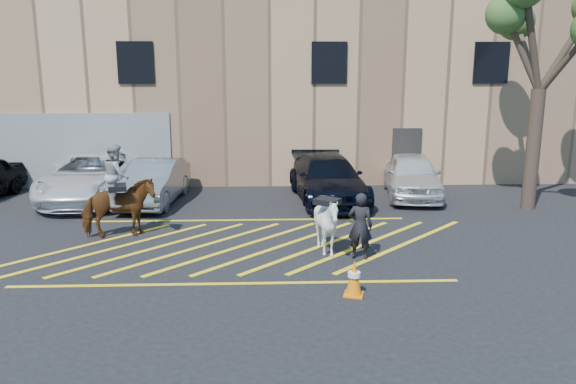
{
  "coord_description": "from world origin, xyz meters",
  "views": [
    {
      "loc": [
        0.69,
        -13.94,
        4.49
      ],
      "look_at": [
        1.24,
        0.2,
        1.3
      ],
      "focal_mm": 35.0,
      "sensor_mm": 36.0,
      "label": 1
    }
  ],
  "objects_px": {
    "car_blue_suv": "(328,179)",
    "mounted_bay": "(118,200)",
    "car_silver_sedan": "(154,182)",
    "car_white_suv": "(412,175)",
    "handler": "(360,226)",
    "saddled_white": "(327,224)",
    "traffic_cone": "(354,278)",
    "car_white_pickup": "(91,176)",
    "tree": "(545,25)"
  },
  "relations": [
    {
      "from": "car_blue_suv",
      "to": "saddled_white",
      "type": "height_order",
      "value": "car_blue_suv"
    },
    {
      "from": "car_blue_suv",
      "to": "mounted_bay",
      "type": "xyz_separation_m",
      "value": [
        -6.0,
        -3.97,
        0.26
      ]
    },
    {
      "from": "saddled_white",
      "to": "tree",
      "type": "height_order",
      "value": "tree"
    },
    {
      "from": "car_silver_sedan",
      "to": "traffic_cone",
      "type": "xyz_separation_m",
      "value": [
        5.47,
        -7.98,
        -0.34
      ]
    },
    {
      "from": "car_blue_suv",
      "to": "tree",
      "type": "relative_size",
      "value": 0.71
    },
    {
      "from": "car_silver_sedan",
      "to": "tree",
      "type": "relative_size",
      "value": 0.59
    },
    {
      "from": "car_blue_suv",
      "to": "mounted_bay",
      "type": "relative_size",
      "value": 2.07
    },
    {
      "from": "car_white_suv",
      "to": "handler",
      "type": "distance_m",
      "value": 7.04
    },
    {
      "from": "car_white_pickup",
      "to": "saddled_white",
      "type": "distance_m",
      "value": 9.62
    },
    {
      "from": "car_silver_sedan",
      "to": "mounted_bay",
      "type": "xyz_separation_m",
      "value": [
        -0.19,
        -3.85,
        0.31
      ]
    },
    {
      "from": "handler",
      "to": "car_white_suv",
      "type": "bearing_deg",
      "value": -96.03
    },
    {
      "from": "car_white_pickup",
      "to": "car_blue_suv",
      "type": "height_order",
      "value": "car_white_pickup"
    },
    {
      "from": "car_silver_sedan",
      "to": "handler",
      "type": "relative_size",
      "value": 2.68
    },
    {
      "from": "car_silver_sedan",
      "to": "car_white_suv",
      "type": "xyz_separation_m",
      "value": [
        8.82,
        0.63,
        0.04
      ]
    },
    {
      "from": "car_white_pickup",
      "to": "tree",
      "type": "height_order",
      "value": "tree"
    },
    {
      "from": "car_white_pickup",
      "to": "car_silver_sedan",
      "type": "relative_size",
      "value": 1.33
    },
    {
      "from": "tree",
      "to": "saddled_white",
      "type": "bearing_deg",
      "value": -148.75
    },
    {
      "from": "handler",
      "to": "mounted_bay",
      "type": "relative_size",
      "value": 0.64
    },
    {
      "from": "car_silver_sedan",
      "to": "traffic_cone",
      "type": "relative_size",
      "value": 5.9
    },
    {
      "from": "car_white_pickup",
      "to": "tree",
      "type": "xyz_separation_m",
      "value": [
        14.39,
        -1.86,
        4.9
      ]
    },
    {
      "from": "mounted_bay",
      "to": "saddled_white",
      "type": "height_order",
      "value": "mounted_bay"
    },
    {
      "from": "car_blue_suv",
      "to": "mounted_bay",
      "type": "distance_m",
      "value": 7.2
    },
    {
      "from": "car_white_suv",
      "to": "tree",
      "type": "distance_m",
      "value": 6.23
    },
    {
      "from": "car_white_pickup",
      "to": "traffic_cone",
      "type": "bearing_deg",
      "value": -50.3
    },
    {
      "from": "car_silver_sedan",
      "to": "car_blue_suv",
      "type": "bearing_deg",
      "value": 6.07
    },
    {
      "from": "traffic_cone",
      "to": "mounted_bay",
      "type": "bearing_deg",
      "value": 143.87
    },
    {
      "from": "car_blue_suv",
      "to": "car_silver_sedan",
      "type": "bearing_deg",
      "value": 175.47
    },
    {
      "from": "car_white_pickup",
      "to": "tree",
      "type": "distance_m",
      "value": 15.31
    },
    {
      "from": "car_white_suv",
      "to": "handler",
      "type": "bearing_deg",
      "value": -106.4
    },
    {
      "from": "mounted_bay",
      "to": "car_white_suv",
      "type": "bearing_deg",
      "value": 26.41
    },
    {
      "from": "car_silver_sedan",
      "to": "traffic_cone",
      "type": "height_order",
      "value": "car_silver_sedan"
    },
    {
      "from": "car_white_pickup",
      "to": "car_blue_suv",
      "type": "xyz_separation_m",
      "value": [
        8.08,
        -0.51,
        -0.04
      ]
    },
    {
      "from": "tree",
      "to": "mounted_bay",
      "type": "bearing_deg",
      "value": -168.0
    },
    {
      "from": "car_white_suv",
      "to": "mounted_bay",
      "type": "height_order",
      "value": "mounted_bay"
    },
    {
      "from": "saddled_white",
      "to": "tree",
      "type": "xyz_separation_m",
      "value": [
        6.93,
        4.2,
        4.94
      ]
    },
    {
      "from": "car_silver_sedan",
      "to": "car_white_suv",
      "type": "bearing_deg",
      "value": 8.98
    },
    {
      "from": "handler",
      "to": "tree",
      "type": "bearing_deg",
      "value": -125.45
    },
    {
      "from": "car_white_pickup",
      "to": "traffic_cone",
      "type": "distance_m",
      "value": 11.58
    },
    {
      "from": "car_blue_suv",
      "to": "car_white_suv",
      "type": "height_order",
      "value": "car_blue_suv"
    },
    {
      "from": "car_white_suv",
      "to": "traffic_cone",
      "type": "relative_size",
      "value": 6.06
    },
    {
      "from": "saddled_white",
      "to": "traffic_cone",
      "type": "relative_size",
      "value": 2.44
    },
    {
      "from": "car_white_suv",
      "to": "saddled_white",
      "type": "height_order",
      "value": "car_white_suv"
    },
    {
      "from": "car_white_suv",
      "to": "traffic_cone",
      "type": "distance_m",
      "value": 9.24
    },
    {
      "from": "car_blue_suv",
      "to": "handler",
      "type": "bearing_deg",
      "value": -94.44
    },
    {
      "from": "handler",
      "to": "traffic_cone",
      "type": "distance_m",
      "value": 2.28
    },
    {
      "from": "car_white_pickup",
      "to": "handler",
      "type": "relative_size",
      "value": 3.56
    },
    {
      "from": "car_white_pickup",
      "to": "car_silver_sedan",
      "type": "xyz_separation_m",
      "value": [
        2.27,
        -0.63,
        -0.08
      ]
    },
    {
      "from": "car_blue_suv",
      "to": "car_white_suv",
      "type": "bearing_deg",
      "value": 3.93
    },
    {
      "from": "mounted_bay",
      "to": "tree",
      "type": "bearing_deg",
      "value": 12.0
    },
    {
      "from": "car_silver_sedan",
      "to": "handler",
      "type": "bearing_deg",
      "value": -39.4
    }
  ]
}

